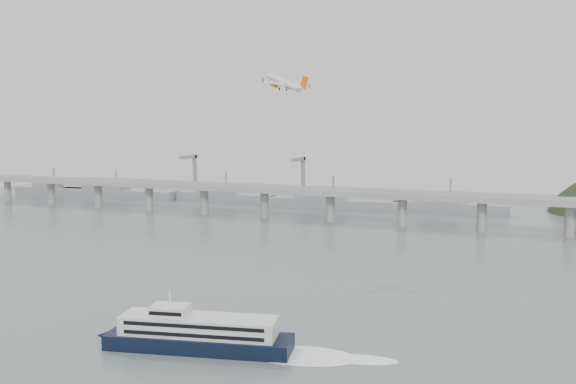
% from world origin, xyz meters
% --- Properties ---
extents(ground, '(900.00, 900.00, 0.00)m').
position_xyz_m(ground, '(0.00, 0.00, 0.00)').
color(ground, slate).
rests_on(ground, ground).
extents(bridge, '(800.00, 22.00, 23.90)m').
position_xyz_m(bridge, '(-1.15, 200.00, 17.65)').
color(bridge, gray).
rests_on(bridge, ground).
extents(distant_fleet, '(453.00, 60.90, 40.00)m').
position_xyz_m(distant_fleet, '(-155.36, 265.08, 6.22)').
color(distant_fleet, gray).
rests_on(distant_fleet, ground).
extents(ferry, '(89.09, 30.45, 17.00)m').
position_xyz_m(ferry, '(14.41, -45.47, 4.61)').
color(ferry, black).
rests_on(ferry, ground).
extents(airliner, '(30.30, 28.80, 12.96)m').
position_xyz_m(airliner, '(-12.55, 80.23, 86.22)').
color(airliner, white).
rests_on(airliner, ground).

